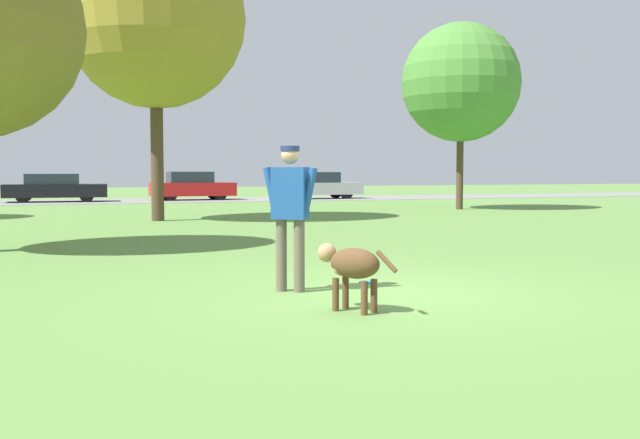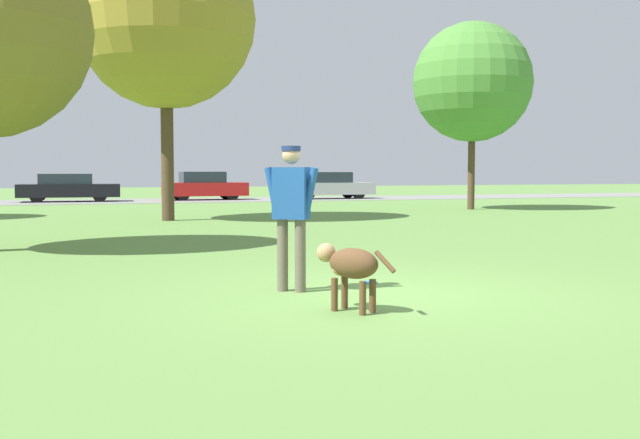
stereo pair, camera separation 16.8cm
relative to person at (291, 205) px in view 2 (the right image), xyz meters
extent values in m
plane|color=#608C42|center=(0.89, -0.49, -1.03)|extent=(120.00, 120.00, 0.00)
cube|color=gray|center=(0.89, 28.32, -1.02)|extent=(120.00, 6.00, 0.01)
cylinder|color=#665B4C|center=(0.09, -0.07, -0.59)|extent=(0.18, 0.18, 0.86)
cylinder|color=#665B4C|center=(-0.09, 0.07, -0.59)|extent=(0.18, 0.18, 0.86)
cube|color=#1E4C93|center=(0.00, 0.00, 0.14)|extent=(0.46, 0.43, 0.61)
cylinder|color=#1E4C93|center=(0.18, -0.14, 0.14)|extent=(0.22, 0.20, 0.62)
cylinder|color=#1E4C93|center=(-0.18, 0.14, 0.14)|extent=(0.22, 0.20, 0.62)
sphere|color=tan|center=(0.00, 0.00, 0.59)|extent=(0.30, 0.30, 0.22)
cylinder|color=navy|center=(0.00, 0.00, 0.67)|extent=(0.32, 0.32, 0.06)
ellipsoid|color=brown|center=(0.21, -1.45, -0.53)|extent=(0.57, 0.65, 0.31)
ellipsoid|color=tan|center=(0.13, -1.31, -0.59)|extent=(0.28, 0.26, 0.17)
sphere|color=tan|center=(0.02, -1.14, -0.45)|extent=(0.28, 0.28, 0.20)
cylinder|color=brown|center=(0.04, -1.34, -0.86)|extent=(0.10, 0.10, 0.34)
cylinder|color=brown|center=(0.19, -1.25, -0.86)|extent=(0.10, 0.10, 0.34)
cylinder|color=brown|center=(0.23, -1.64, -0.86)|extent=(0.10, 0.10, 0.34)
cylinder|color=brown|center=(0.38, -1.55, -0.86)|extent=(0.10, 0.10, 0.34)
cylinder|color=brown|center=(0.41, -1.78, -0.48)|extent=(0.17, 0.23, 0.22)
cylinder|color=#268CE5|center=(1.14, 0.31, -1.02)|extent=(0.21, 0.21, 0.02)
torus|color=#268CE5|center=(1.14, 0.31, -1.02)|extent=(0.21, 0.21, 0.02)
cylinder|color=#4C3826|center=(0.43, 13.44, 0.90)|extent=(0.36, 0.36, 3.86)
sphere|color=olive|center=(0.43, 13.44, 4.75)|extent=(5.13, 5.13, 5.13)
cylinder|color=#4C3826|center=(12.04, 16.10, 0.51)|extent=(0.26, 0.26, 3.07)
sphere|color=#4C8938|center=(12.04, 16.10, 3.71)|extent=(4.43, 4.43, 4.43)
cube|color=black|center=(-2.06, 28.42, -0.50)|extent=(4.64, 1.99, 0.60)
cube|color=#232D38|center=(-2.20, 28.43, 0.04)|extent=(2.44, 1.64, 0.48)
cylinder|color=black|center=(-0.66, 29.13, -0.70)|extent=(0.66, 0.23, 0.65)
cylinder|color=black|center=(-0.73, 27.59, -0.70)|extent=(0.66, 0.23, 0.65)
cylinder|color=black|center=(-3.40, 29.26, -0.70)|extent=(0.66, 0.23, 0.65)
cylinder|color=black|center=(-3.47, 27.72, -0.70)|extent=(0.66, 0.23, 0.65)
cube|color=red|center=(4.35, 28.52, -0.48)|extent=(4.07, 1.83, 0.65)
cube|color=#232D38|center=(4.23, 28.52, 0.11)|extent=(2.12, 1.57, 0.54)
cylinder|color=black|center=(5.56, 29.31, -0.72)|extent=(0.62, 0.20, 0.62)
cylinder|color=black|center=(5.57, 27.75, -0.72)|extent=(0.62, 0.20, 0.62)
cylinder|color=black|center=(3.13, 29.29, -0.72)|extent=(0.62, 0.20, 0.62)
cylinder|color=black|center=(3.14, 27.73, -0.72)|extent=(0.62, 0.20, 0.62)
cube|color=#B7B7BC|center=(10.69, 27.92, -0.49)|extent=(4.61, 1.78, 0.61)
cube|color=#232D38|center=(10.55, 27.92, 0.09)|extent=(2.41, 1.51, 0.54)
cylinder|color=black|center=(12.05, 28.68, -0.69)|extent=(0.67, 0.21, 0.67)
cylinder|color=black|center=(12.07, 27.21, -0.69)|extent=(0.67, 0.21, 0.67)
cylinder|color=black|center=(9.30, 28.64, -0.69)|extent=(0.67, 0.21, 0.67)
cylinder|color=black|center=(9.32, 27.17, -0.69)|extent=(0.67, 0.21, 0.67)
camera|label=1|loc=(-2.77, -8.38, 0.40)|focal=42.00mm
camera|label=2|loc=(-2.61, -8.44, 0.40)|focal=42.00mm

